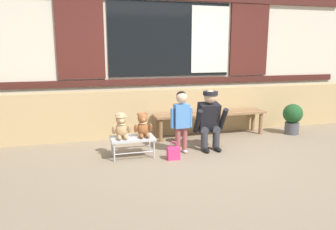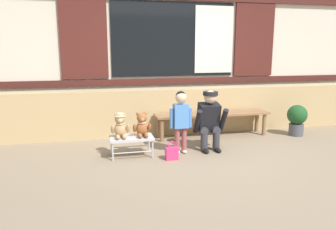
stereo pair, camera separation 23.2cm
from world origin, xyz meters
The scene contains 11 objects.
ground_plane centered at (0.00, 0.00, 0.00)m, with size 60.00×60.00×0.00m, color #84725B.
brick_low_wall centered at (0.00, 1.43, 0.42)m, with size 8.06×0.25×0.85m, color tan.
shop_facade centered at (0.00, 1.94, 1.89)m, with size 8.23×0.26×3.79m.
wooden_bench_long centered at (0.53, 1.06, 0.37)m, with size 2.10×0.40×0.44m.
small_display_bench centered at (-1.04, 0.26, 0.27)m, with size 0.64×0.36×0.30m.
teddy_bear_with_hat centered at (-1.20, 0.27, 0.47)m, with size 0.28×0.27×0.36m.
teddy_bear_plain centered at (-0.88, 0.27, 0.46)m, with size 0.28×0.26×0.36m.
child_standing centered at (-0.29, 0.25, 0.59)m, with size 0.35×0.18×0.96m.
adult_crouching centered at (0.20, 0.33, 0.48)m, with size 0.50×0.49×0.95m.
handbag_on_ground centered at (-0.49, -0.02, 0.10)m, with size 0.18×0.11×0.27m.
potted_plant centered at (2.07, 0.77, 0.32)m, with size 0.36×0.36×0.57m.
Camera 1 is at (-1.80, -4.35, 1.57)m, focal length 34.97 mm.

